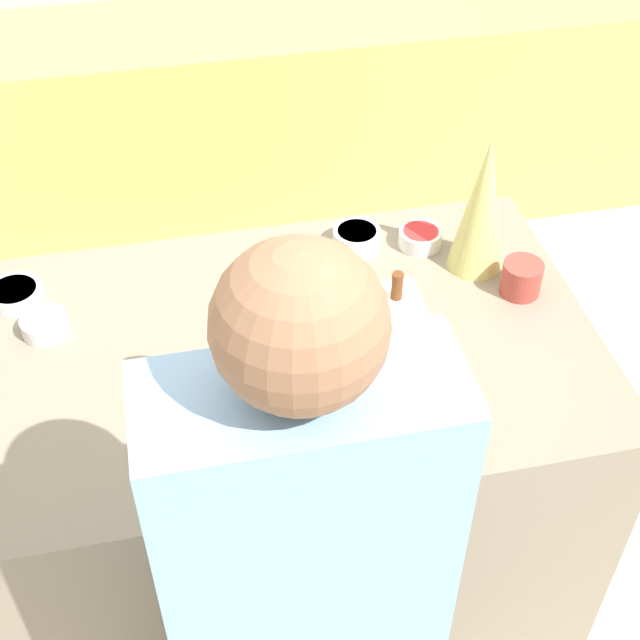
# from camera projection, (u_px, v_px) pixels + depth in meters

# --- Properties ---
(ground_plane) EXTENTS (12.00, 12.00, 0.00)m
(ground_plane) POSITION_uv_depth(u_px,v_px,m) (293.00, 554.00, 2.66)
(ground_plane) COLOR beige
(back_cabinet_block) EXTENTS (6.00, 0.60, 0.88)m
(back_cabinet_block) POSITION_uv_depth(u_px,v_px,m) (211.00, 129.00, 3.61)
(back_cabinet_block) COLOR #DBBC60
(back_cabinet_block) RESTS_ON ground_plane
(kitchen_island) EXTENTS (1.46, 0.91, 0.88)m
(kitchen_island) POSITION_uv_depth(u_px,v_px,m) (289.00, 462.00, 2.36)
(kitchen_island) COLOR gray
(kitchen_island) RESTS_ON ground_plane
(baking_tray) EXTENTS (0.45, 0.28, 0.01)m
(baking_tray) POSITION_uv_depth(u_px,v_px,m) (372.00, 381.00, 1.97)
(baking_tray) COLOR silver
(baking_tray) RESTS_ON kitchen_island
(gingerbread_house) EXTENTS (0.21, 0.17, 0.27)m
(gingerbread_house) POSITION_uv_depth(u_px,v_px,m) (374.00, 344.00, 1.90)
(gingerbread_house) COLOR brown
(gingerbread_house) RESTS_ON baking_tray
(decorative_tree) EXTENTS (0.14, 0.14, 0.38)m
(decorative_tree) POSITION_uv_depth(u_px,v_px,m) (483.00, 204.00, 2.15)
(decorative_tree) COLOR #DBD675
(decorative_tree) RESTS_ON kitchen_island
(candy_bowl_far_left) EXTENTS (0.14, 0.14, 0.04)m
(candy_bowl_far_left) POSITION_uv_depth(u_px,v_px,m) (14.00, 294.00, 2.17)
(candy_bowl_far_left) COLOR white
(candy_bowl_far_left) RESTS_ON kitchen_island
(candy_bowl_center_rear) EXTENTS (0.12, 0.12, 0.05)m
(candy_bowl_center_rear) POSITION_uv_depth(u_px,v_px,m) (357.00, 238.00, 2.32)
(candy_bowl_center_rear) COLOR white
(candy_bowl_center_rear) RESTS_ON kitchen_island
(candy_bowl_beside_tree) EXTENTS (0.11, 0.11, 0.04)m
(candy_bowl_beside_tree) POSITION_uv_depth(u_px,v_px,m) (45.00, 324.00, 2.08)
(candy_bowl_beside_tree) COLOR white
(candy_bowl_beside_tree) RESTS_ON kitchen_island
(candy_bowl_near_tray_left) EXTENTS (0.11, 0.11, 0.05)m
(candy_bowl_near_tray_left) POSITION_uv_depth(u_px,v_px,m) (420.00, 237.00, 2.32)
(candy_bowl_near_tray_left) COLOR white
(candy_bowl_near_tray_left) RESTS_ON kitchen_island
(mug) EXTENTS (0.10, 0.10, 0.09)m
(mug) POSITION_uv_depth(u_px,v_px,m) (521.00, 278.00, 2.17)
(mug) COLOR #B24238
(mug) RESTS_ON kitchen_island
(person) EXTENTS (0.45, 0.56, 1.70)m
(person) POSITION_uv_depth(u_px,v_px,m) (305.00, 621.00, 1.56)
(person) COLOR #333338
(person) RESTS_ON ground_plane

